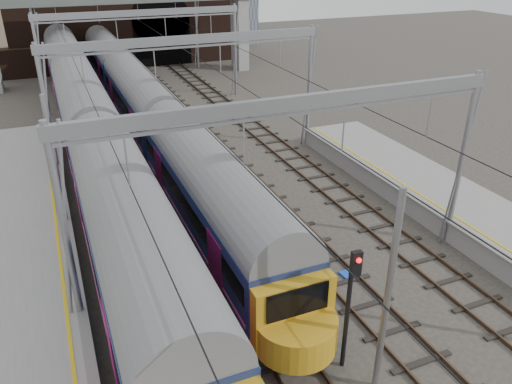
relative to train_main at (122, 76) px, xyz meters
name	(u,v)px	position (x,y,z in m)	size (l,w,h in m)	color
tracks	(232,207)	(2.00, -21.45, -2.49)	(14.40, 80.00, 0.22)	#4C3828
overhead_line	(191,59)	(2.00, -14.96, 4.06)	(16.80, 80.00, 8.00)	gray
retaining_wall	(128,27)	(3.40, 15.48, 1.82)	(28.00, 2.75, 9.00)	black
overbridge	(120,5)	(2.00, 9.55, 4.76)	(28.00, 3.00, 9.25)	gray
train_main	(122,76)	(0.00, 0.00, 0.00)	(2.84, 65.60, 4.87)	black
train_second	(72,80)	(-4.00, -0.39, 0.16)	(3.10, 71.61, 5.23)	black
signal_near_centre	(350,296)	(1.52, -33.34, 0.40)	(0.33, 0.46, 4.57)	black
equip_cover_a	(306,317)	(1.52, -30.74, -2.46)	(0.79, 0.56, 0.09)	blue
equip_cover_b	(315,252)	(3.95, -27.00, -2.46)	(0.83, 0.58, 0.10)	blue
equip_cover_c	(349,273)	(4.50, -29.01, -2.47)	(0.75, 0.53, 0.09)	blue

